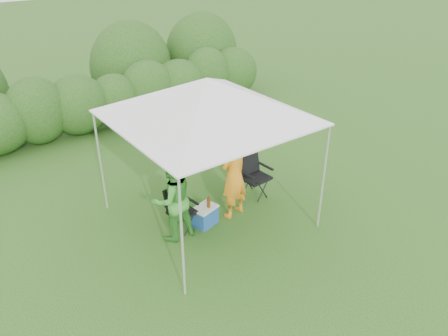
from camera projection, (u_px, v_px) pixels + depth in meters
ground at (224, 229)px, 8.32m from camera, size 70.00×70.00×0.00m
hedge at (101, 100)px, 12.24m from camera, size 11.23×1.53×1.80m
canopy at (207, 99)px, 7.50m from camera, size 3.10×3.10×2.83m
chair_right at (253, 171)px, 9.18m from camera, size 0.63×0.58×0.98m
chair_left at (179, 206)px, 8.15m from camera, size 0.56×0.52×0.84m
man at (234, 175)px, 8.33m from camera, size 0.74×0.57×1.80m
woman at (172, 199)px, 7.73m from camera, size 0.80×0.63×1.64m
cooler at (205, 216)px, 8.36m from camera, size 0.54×0.45×0.39m
bottle at (209, 202)px, 8.21m from camera, size 0.07×0.07×0.25m
lawn_toy at (243, 118)px, 12.87m from camera, size 0.64×0.53×0.32m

